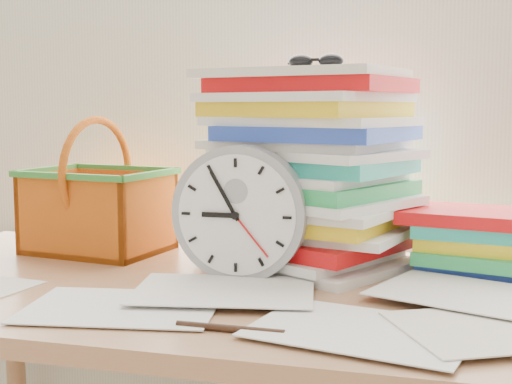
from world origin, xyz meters
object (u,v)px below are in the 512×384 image
(desk, at_px, (240,327))
(clock, at_px, (240,213))
(basket, at_px, (98,186))
(book_stack, at_px, (482,242))
(paper_stack, at_px, (309,169))

(desk, xyz_separation_m, clock, (-0.01, 0.03, 0.19))
(clock, relative_size, basket, 0.86)
(clock, bearing_deg, book_stack, 21.12)
(desk, xyz_separation_m, paper_stack, (0.08, 0.18, 0.26))
(desk, relative_size, clock, 5.97)
(desk, relative_size, book_stack, 5.15)
(book_stack, distance_m, basket, 0.76)
(desk, xyz_separation_m, basket, (-0.36, 0.19, 0.21))
(paper_stack, distance_m, basket, 0.45)
(book_stack, bearing_deg, clock, -158.88)
(clock, height_order, book_stack, clock)
(desk, xyz_separation_m, book_stack, (0.40, 0.19, 0.13))
(book_stack, bearing_deg, paper_stack, -179.39)
(clock, bearing_deg, paper_stack, 59.94)
(desk, distance_m, clock, 0.19)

